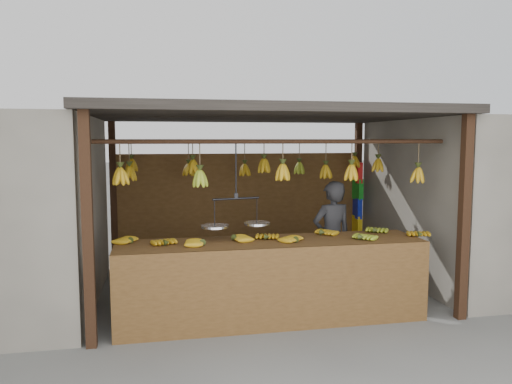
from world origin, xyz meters
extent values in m
plane|color=#5B5B57|center=(0.00, 0.00, 0.00)|extent=(80.00, 80.00, 0.00)
cube|color=black|center=(-2.00, -1.50, 1.15)|extent=(0.10, 0.10, 2.30)
cube|color=black|center=(2.00, -1.50, 1.15)|extent=(0.10, 0.10, 2.30)
cube|color=black|center=(-2.00, 1.50, 1.15)|extent=(0.10, 0.10, 2.30)
cube|color=black|center=(2.00, 1.50, 1.15)|extent=(0.10, 0.10, 2.30)
cube|color=black|center=(0.00, 0.00, 2.35)|extent=(4.30, 3.30, 0.10)
cylinder|color=black|center=(0.00, -1.00, 2.00)|extent=(4.00, 0.05, 0.05)
cylinder|color=black|center=(0.00, 0.00, 2.00)|extent=(4.00, 0.05, 0.05)
cylinder|color=black|center=(0.00, 1.00, 2.00)|extent=(4.00, 0.05, 0.05)
cube|color=#57381A|center=(0.00, 1.50, 0.90)|extent=(4.00, 0.06, 1.80)
cube|color=slate|center=(3.60, 0.00, 1.15)|extent=(3.00, 3.00, 2.30)
cube|color=#57381A|center=(-0.11, -1.10, 0.86)|extent=(3.40, 0.76, 0.08)
cube|color=#57381A|center=(-0.11, -1.48, 0.45)|extent=(3.40, 0.04, 0.90)
cube|color=black|center=(-1.71, -1.43, 0.41)|extent=(0.07, 0.07, 0.82)
cube|color=black|center=(1.49, -1.43, 0.41)|extent=(0.07, 0.07, 0.82)
cube|color=black|center=(-1.71, -0.77, 0.41)|extent=(0.07, 0.07, 0.82)
cube|color=black|center=(1.49, -0.77, 0.41)|extent=(0.07, 0.07, 0.82)
ellipsoid|color=#BA8913|center=(-1.62, -0.93, 0.93)|extent=(0.30, 0.27, 0.06)
ellipsoid|color=#BA8913|center=(-1.25, -1.15, 0.93)|extent=(0.25, 0.29, 0.06)
ellipsoid|color=#BA8913|center=(-0.88, -1.19, 0.93)|extent=(0.26, 0.21, 0.06)
ellipsoid|color=#BA8913|center=(-0.51, -1.06, 0.93)|extent=(0.27, 0.23, 0.06)
ellipsoid|color=#BA8913|center=(-0.15, -1.07, 0.93)|extent=(0.23, 0.28, 0.06)
ellipsoid|color=#BA8913|center=(0.15, -1.25, 0.93)|extent=(0.29, 0.30, 0.06)
ellipsoid|color=#BA8913|center=(0.55, -0.93, 0.93)|extent=(0.30, 0.29, 0.06)
ellipsoid|color=#92A523|center=(0.88, -1.29, 0.93)|extent=(0.30, 0.29, 0.06)
ellipsoid|color=#92A523|center=(1.22, -0.93, 0.93)|extent=(0.28, 0.30, 0.06)
ellipsoid|color=#BA8913|center=(1.61, -1.26, 0.93)|extent=(0.23, 0.28, 0.06)
ellipsoid|color=#BA8913|center=(-1.72, -1.01, 1.64)|extent=(0.16, 0.16, 0.28)
ellipsoid|color=#92A523|center=(-0.88, -0.97, 1.60)|extent=(0.16, 0.16, 0.28)
ellipsoid|color=#BA8913|center=(0.04, -1.00, 1.66)|extent=(0.16, 0.16, 0.28)
ellipsoid|color=#BA8913|center=(0.88, -0.95, 1.64)|extent=(0.16, 0.16, 0.28)
ellipsoid|color=#BA8913|center=(1.70, -1.00, 1.60)|extent=(0.16, 0.16, 0.28)
ellipsoid|color=#BA8913|center=(-1.68, 0.01, 1.60)|extent=(0.16, 0.16, 0.28)
ellipsoid|color=#BA8913|center=(-0.88, 0.03, 1.67)|extent=(0.16, 0.16, 0.28)
ellipsoid|color=#BA8913|center=(0.05, 0.00, 1.68)|extent=(0.16, 0.16, 0.28)
ellipsoid|color=#BA8913|center=(0.89, -0.02, 1.59)|extent=(0.16, 0.16, 0.28)
ellipsoid|color=#BA8913|center=(1.65, -0.01, 1.67)|extent=(0.16, 0.16, 0.28)
ellipsoid|color=#BA8913|center=(-1.69, 0.95, 1.66)|extent=(0.16, 0.16, 0.28)
ellipsoid|color=#BA8913|center=(-0.88, 0.98, 1.58)|extent=(0.16, 0.16, 0.28)
ellipsoid|color=#BA8913|center=(-0.04, 0.97, 1.57)|extent=(0.16, 0.16, 0.28)
ellipsoid|color=#92A523|center=(0.82, 1.01, 1.58)|extent=(0.16, 0.16, 0.28)
ellipsoid|color=#BA8913|center=(1.72, 0.96, 1.67)|extent=(0.16, 0.16, 0.28)
cylinder|color=black|center=(-0.49, -1.00, 1.69)|extent=(0.02, 0.02, 0.63)
cylinder|color=black|center=(-0.49, -1.00, 1.37)|extent=(0.54, 0.13, 0.02)
cylinder|color=silver|center=(-0.73, -1.05, 1.07)|extent=(0.29, 0.29, 0.02)
cylinder|color=silver|center=(-0.24, -0.95, 1.07)|extent=(0.29, 0.29, 0.02)
imported|color=#262628|center=(0.87, -0.37, 0.75)|extent=(0.60, 0.44, 1.49)
cube|color=red|center=(1.94, 1.35, 1.48)|extent=(0.08, 0.26, 0.34)
cube|color=#199926|center=(1.94, 1.35, 1.20)|extent=(0.08, 0.26, 0.34)
cube|color=#1426BF|center=(1.94, 1.35, 0.88)|extent=(0.08, 0.26, 0.34)
cube|color=yellow|center=(1.94, 1.35, 0.58)|extent=(0.08, 0.26, 0.34)
camera|label=1|loc=(-1.35, -6.41, 2.02)|focal=35.00mm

